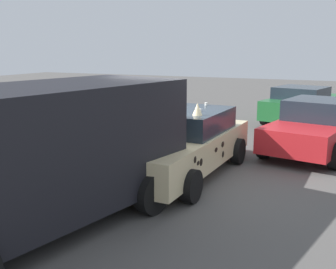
% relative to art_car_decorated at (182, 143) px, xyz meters
% --- Properties ---
extents(ground_plane, '(60.00, 60.00, 0.00)m').
position_rel_art_car_decorated_xyz_m(ground_plane, '(-0.09, 0.00, -0.72)').
color(ground_plane, '#514F4C').
extents(art_car_decorated, '(4.73, 2.13, 1.69)m').
position_rel_art_car_decorated_xyz_m(art_car_decorated, '(0.00, 0.00, 0.00)').
color(art_car_decorated, beige).
rests_on(art_car_decorated, ground).
extents(parked_van_near_left, '(5.68, 3.13, 2.25)m').
position_rel_art_car_decorated_xyz_m(parked_van_near_left, '(-3.68, 0.94, 0.54)').
color(parked_van_near_left, black).
rests_on(parked_van_near_left, ground).
extents(parked_sedan_near_right, '(4.46, 2.76, 1.40)m').
position_rel_art_car_decorated_xyz_m(parked_sedan_near_right, '(7.78, -1.69, -0.01)').
color(parked_sedan_near_right, '#1E602D').
rests_on(parked_sedan_near_right, ground).
extents(parked_sedan_behind_left, '(4.31, 2.57, 1.44)m').
position_rel_art_car_decorated_xyz_m(parked_sedan_behind_left, '(3.37, 3.66, -0.00)').
color(parked_sedan_behind_left, '#5B1419').
rests_on(parked_sedan_behind_left, ground).
extents(parked_sedan_far_right, '(4.67, 2.14, 1.42)m').
position_rel_art_car_decorated_xyz_m(parked_sedan_far_right, '(7.16, 4.85, 0.00)').
color(parked_sedan_far_right, navy).
rests_on(parked_sedan_far_right, ground).
extents(parked_sedan_behind_right, '(4.17, 2.54, 1.44)m').
position_rel_art_car_decorated_xyz_m(parked_sedan_behind_right, '(3.25, -2.55, -0.01)').
color(parked_sedan_behind_right, red).
rests_on(parked_sedan_behind_right, ground).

